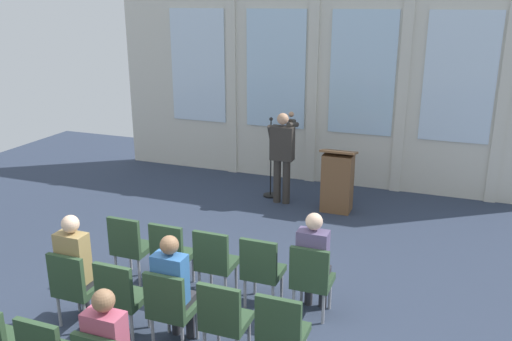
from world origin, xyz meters
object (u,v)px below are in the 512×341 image
Objects in this scene: chair_r0_c1 at (171,251)px; audience_r1_c0 at (77,264)px; chair_r0_c4 at (311,277)px; lectern at (337,181)px; audience_r0_c4 at (314,258)px; chair_r1_c0 at (74,284)px; chair_r0_c3 at (261,268)px; speaker at (282,151)px; audience_r1_c2 at (173,285)px; chair_r0_c0 at (130,244)px; chair_r1_c3 at (224,317)px; chair_r1_c4 at (281,329)px; chair_r0_c2 at (215,259)px; mic_stand at (271,180)px; chair_r1_c1 at (121,294)px; chair_r1_c2 at (170,305)px.

audience_r1_c0 reaches higher than chair_r0_c1.
chair_r0_c1 is 1.00× the size of chair_r0_c4.
audience_r0_c4 is at bearing -82.38° from lectern.
chair_r0_c3 is at bearing 31.11° from chair_r1_c0.
speaker is at bearing 84.16° from chair_r0_c1.
chair_r0_c1 is 0.72× the size of audience_r1_c2.
chair_r0_c0 is at bearing -105.58° from speaker.
audience_r0_c4 is 2.73m from audience_r1_c0.
chair_r0_c3 is 1.00× the size of chair_r1_c3.
lectern is (1.05, -0.04, -0.44)m from speaker.
audience_r1_c0 is 1.45× the size of chair_r1_c4.
mic_stand is at bearing 98.56° from chair_r0_c2.
mic_stand is 4.11m from audience_r0_c4.
audience_r0_c4 is 1.37m from chair_r1_c3.
chair_r0_c3 is 0.71× the size of audience_r0_c4.
chair_r1_c4 is (2.49, 0.00, 0.00)m from chair_r1_c0.
lectern is at bearing -2.30° from speaker.
chair_r1_c1 is 0.62m from chair_r1_c2.
chair_r1_c1 is at bearing 180.00° from chair_r1_c4.
chair_r0_c0 is 0.72× the size of audience_r1_c2.
mic_stand is 4.85m from audience_r1_c2.
mic_stand is at bearing 96.72° from audience_r1_c2.
chair_r0_c3 is at bearing 0.00° from chair_r0_c1.
mic_stand reaches higher than chair_r0_c0.
chair_r0_c1 is 1.00× the size of chair_r0_c3.
chair_r1_c3 is (-0.62, -1.12, 0.00)m from chair_r0_c4.
audience_r1_c0 is (-2.49, -1.13, 0.02)m from audience_r0_c4.
chair_r0_c0 and chair_r0_c4 have the same top height.
chair_r1_c0 is at bearing -90.00° from audience_r1_c0.
chair_r0_c0 is 1.00× the size of chair_r0_c3.
audience_r1_c2 is at bearing -99.89° from lectern.
chair_r1_c2 is 0.62m from chair_r1_c3.
audience_r0_c4 reaches higher than chair_r0_c1.
speaker reaches higher than chair_r0_c2.
chair_r0_c0 is (-2.03, -3.48, -0.02)m from lectern.
audience_r0_c4 is at bearing 42.15° from audience_r1_c2.
chair_r0_c2 is 1.06m from audience_r1_c2.
chair_r1_c2 is (-1.24, -1.12, 0.00)m from chair_r0_c4.
mic_stand is 3.76m from chair_r0_c1.
audience_r1_c0 is at bearing -157.18° from chair_r0_c4.
mic_stand is 1.18× the size of audience_r1_c2.
audience_r0_c4 is (0.62, 0.08, 0.20)m from chair_r0_c3.
audience_r1_c2 is at bearing -86.72° from speaker.
chair_r0_c4 is 0.21m from audience_r0_c4.
chair_r0_c1 is at bearing 90.00° from chair_r1_c1.
chair_r1_c1 is at bearing -61.09° from chair_r0_c0.
audience_r1_c0 is at bearing -139.92° from chair_r0_c2.
lectern is 1.23× the size of chair_r1_c0.
chair_r1_c0 is 1.00× the size of chair_r1_c2.
audience_r1_c0 is (-0.68, -4.80, 0.42)m from mic_stand.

